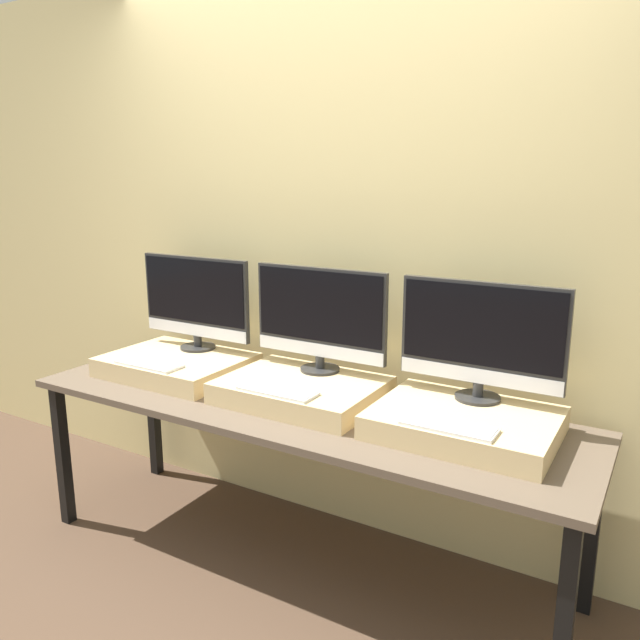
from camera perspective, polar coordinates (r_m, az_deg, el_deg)
ground_plane at (r=2.69m, az=-6.60°, el=-24.66°), size 12.00×12.00×0.00m
wall_back at (r=2.80m, az=2.38°, el=6.11°), size 8.00×0.04×2.60m
workbench at (r=2.60m, az=-2.23°, el=-8.86°), size 2.38×0.71×0.73m
wooden_riser_left at (r=3.01m, az=-12.92°, el=-4.01°), size 0.64×0.49×0.09m
monitor_left at (r=3.05m, az=-11.31°, el=1.82°), size 0.62×0.17×0.45m
keyboard_left at (r=2.88m, az=-15.36°, el=-3.88°), size 0.32×0.12×0.01m
wooden_riser_center at (r=2.61m, az=-1.67°, el=-6.41°), size 0.64×0.49×0.09m
monitor_center at (r=2.65m, az=-0.02°, el=0.35°), size 0.62×0.17×0.45m
keyboard_center at (r=2.45m, az=-3.88°, el=-6.45°), size 0.32×0.12×0.01m
wooden_riser_right at (r=2.33m, az=13.07°, el=-9.15°), size 0.64×0.49×0.09m
monitor_right at (r=2.38m, az=14.50°, el=-1.54°), size 0.62×0.17×0.45m
keyboard_right at (r=2.16m, az=11.70°, el=-9.48°), size 0.32×0.12×0.01m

